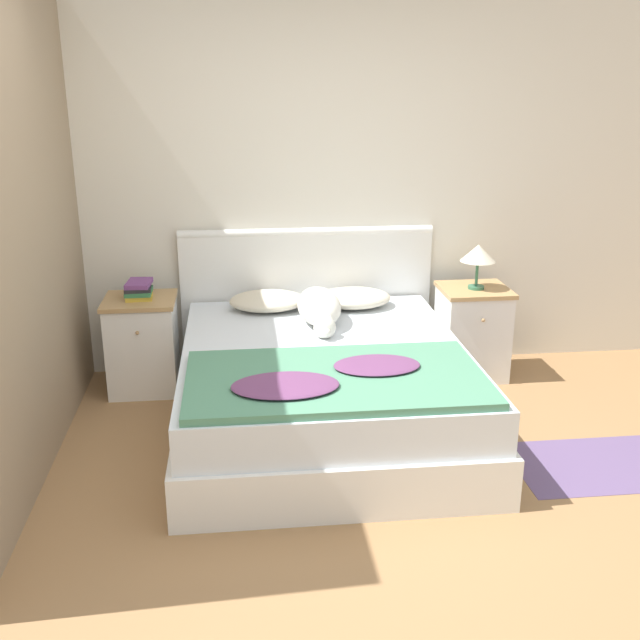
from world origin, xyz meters
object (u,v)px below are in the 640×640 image
object	(u,v)px
nightstand_right	(472,332)
dog	(320,308)
bed	(324,389)
pillow_left	(268,301)
pillow_right	(353,298)
book_stack	(139,290)
nightstand_left	(143,344)
table_lamp	(478,254)

from	to	relation	value
nightstand_right	dog	bearing A→B (deg)	-165.92
bed	dog	world-z (taller)	dog
pillow_left	pillow_right	size ratio (longest dim) A/B	1.00
pillow_right	book_stack	bearing A→B (deg)	-179.18
bed	pillow_right	bearing A→B (deg)	69.34
nightstand_right	nightstand_left	bearing A→B (deg)	180.00
bed	dog	xyz separation A→B (m)	(0.03, 0.46, 0.36)
nightstand_right	pillow_right	size ratio (longest dim) A/B	1.24
bed	table_lamp	world-z (taller)	table_lamp
dog	table_lamp	bearing A→B (deg)	13.16
nightstand_left	table_lamp	bearing A→B (deg)	-0.48
nightstand_left	nightstand_right	world-z (taller)	same
book_stack	table_lamp	size ratio (longest dim) A/B	0.75
nightstand_left	pillow_left	distance (m)	0.88
bed	nightstand_left	size ratio (longest dim) A/B	3.16
pillow_right	book_stack	xyz separation A→B (m)	(-1.41, -0.02, 0.11)
nightstand_right	pillow_right	distance (m)	0.88
bed	book_stack	size ratio (longest dim) A/B	8.82
nightstand_left	pillow_right	distance (m)	1.44
pillow_left	table_lamp	world-z (taller)	table_lamp
pillow_right	nightstand_right	bearing A→B (deg)	-2.24
book_stack	bed	bearing A→B (deg)	-33.48
dog	book_stack	bearing A→B (deg)	165.94
table_lamp	pillow_left	bearing A→B (deg)	177.92
pillow_left	pillow_right	xyz separation A→B (m)	(0.58, 0.00, 0.00)
bed	nightstand_right	world-z (taller)	nightstand_right
bed	pillow_left	bearing A→B (deg)	110.66
book_stack	table_lamp	world-z (taller)	table_lamp
book_stack	table_lamp	distance (m)	2.26
nightstand_left	pillow_right	bearing A→B (deg)	1.32
nightstand_left	table_lamp	distance (m)	2.31
bed	book_stack	xyz separation A→B (m)	(-1.12, 0.74, 0.43)
pillow_left	bed	bearing A→B (deg)	-69.34
pillow_left	book_stack	xyz separation A→B (m)	(-0.84, -0.02, 0.11)
dog	table_lamp	xyz separation A→B (m)	(1.10, 0.26, 0.25)
table_lamp	dog	bearing A→B (deg)	-166.84
pillow_left	table_lamp	bearing A→B (deg)	-2.08
dog	pillow_right	bearing A→B (deg)	49.58
pillow_right	table_lamp	bearing A→B (deg)	-3.52
dog	nightstand_left	bearing A→B (deg)	166.52
nightstand_right	book_stack	distance (m)	2.28
nightstand_left	pillow_right	world-z (taller)	pillow_right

